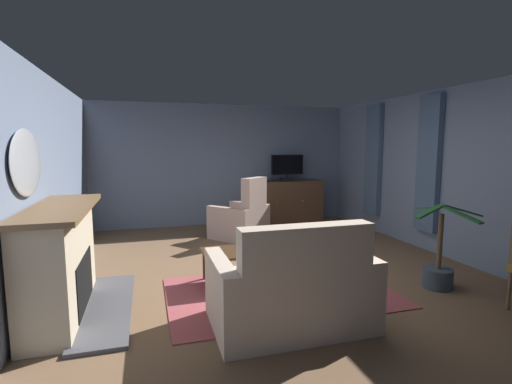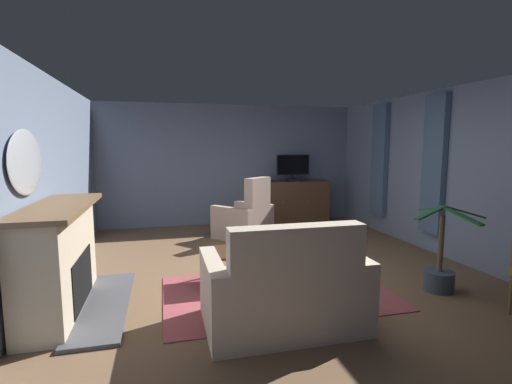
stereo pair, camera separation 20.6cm
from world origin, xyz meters
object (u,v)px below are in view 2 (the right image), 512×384
object	(u,v)px
tv_cabinet	(292,203)
coffee_table	(243,253)
tv_remote	(248,249)
fireplace	(61,261)
television	(293,167)
armchair_in_far_corner	(245,220)
wall_mirror_oval	(26,162)
potted_plant_leafy_by_curtain	(440,272)
sofa_floral	(285,292)

from	to	relation	value
tv_cabinet	coffee_table	bearing A→B (deg)	-118.94
coffee_table	tv_remote	world-z (taller)	tv_remote
fireplace	television	world-z (taller)	television
coffee_table	armchair_in_far_corner	distance (m)	2.24
fireplace	coffee_table	distance (m)	2.00
wall_mirror_oval	potted_plant_leafy_by_curtain	xyz separation A→B (m)	(4.40, -0.50, -1.31)
television	potted_plant_leafy_by_curtain	size ratio (longest dim) A/B	0.71
coffee_table	armchair_in_far_corner	world-z (taller)	armchair_in_far_corner
tv_cabinet	coffee_table	xyz separation A→B (m)	(-1.78, -3.22, -0.07)
coffee_table	tv_remote	xyz separation A→B (m)	(0.06, -0.01, 0.06)
wall_mirror_oval	tv_remote	bearing A→B (deg)	7.90
potted_plant_leafy_by_curtain	coffee_table	bearing A→B (deg)	159.34
coffee_table	armchair_in_far_corner	xyz separation A→B (m)	(0.51, 2.18, -0.03)
tv_cabinet	potted_plant_leafy_by_curtain	size ratio (longest dim) A/B	1.55
sofa_floral	armchair_in_far_corner	world-z (taller)	armchair_in_far_corner
fireplace	potted_plant_leafy_by_curtain	distance (m)	4.19
potted_plant_leafy_by_curtain	armchair_in_far_corner	bearing A→B (deg)	119.06
armchair_in_far_corner	potted_plant_leafy_by_curtain	size ratio (longest dim) A/B	1.16
wall_mirror_oval	coffee_table	world-z (taller)	wall_mirror_oval
fireplace	potted_plant_leafy_by_curtain	xyz separation A→B (m)	(4.15, -0.50, -0.31)
fireplace	sofa_floral	xyz separation A→B (m)	(2.10, -0.89, -0.19)
potted_plant_leafy_by_curtain	tv_remote	bearing A→B (deg)	158.97
tv_cabinet	television	size ratio (longest dim) A/B	2.19
fireplace	wall_mirror_oval	xyz separation A→B (m)	(-0.25, 0.00, 1.01)
fireplace	tv_cabinet	size ratio (longest dim) A/B	1.14
sofa_floral	coffee_table	bearing A→B (deg)	96.25
television	coffee_table	distance (m)	3.74
tv_cabinet	coffee_table	size ratio (longest dim) A/B	1.51
coffee_table	potted_plant_leafy_by_curtain	world-z (taller)	potted_plant_leafy_by_curtain
fireplace	coffee_table	size ratio (longest dim) A/B	1.72
tv_remote	potted_plant_leafy_by_curtain	world-z (taller)	potted_plant_leafy_by_curtain
coffee_table	potted_plant_leafy_by_curtain	xyz separation A→B (m)	(2.18, -0.82, -0.15)
television	sofa_floral	world-z (taller)	television
television	tv_remote	world-z (taller)	television
coffee_table	wall_mirror_oval	bearing A→B (deg)	-171.74
wall_mirror_oval	television	xyz separation A→B (m)	(4.00, 3.49, -0.30)
tv_remote	armchair_in_far_corner	world-z (taller)	armchair_in_far_corner
fireplace	television	distance (m)	5.17
tv_cabinet	tv_remote	xyz separation A→B (m)	(-1.72, -3.23, -0.01)
wall_mirror_oval	tv_remote	distance (m)	2.55
coffee_table	sofa_floral	distance (m)	1.22
tv_cabinet	armchair_in_far_corner	xyz separation A→B (m)	(-1.27, -1.04, -0.10)
sofa_floral	potted_plant_leafy_by_curtain	world-z (taller)	sofa_floral
sofa_floral	fireplace	bearing A→B (deg)	157.03
wall_mirror_oval	sofa_floral	xyz separation A→B (m)	(2.35, -0.89, -1.19)
tv_cabinet	armchair_in_far_corner	size ratio (longest dim) A/B	1.33
armchair_in_far_corner	potted_plant_leafy_by_curtain	xyz separation A→B (m)	(1.67, -3.00, -0.12)
wall_mirror_oval	potted_plant_leafy_by_curtain	world-z (taller)	wall_mirror_oval
wall_mirror_oval	coffee_table	size ratio (longest dim) A/B	0.91
sofa_floral	potted_plant_leafy_by_curtain	xyz separation A→B (m)	(2.04, 0.39, -0.12)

